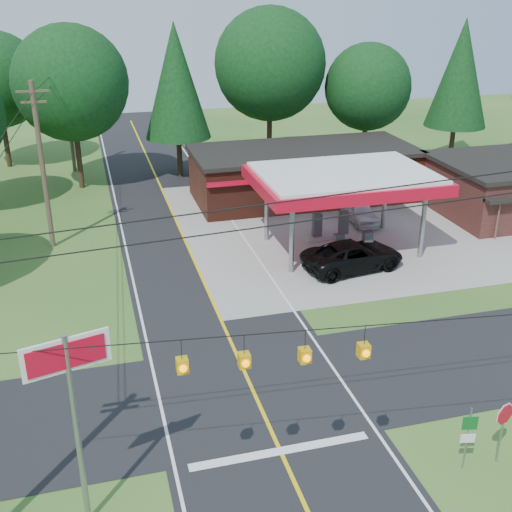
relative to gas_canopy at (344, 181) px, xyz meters
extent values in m
plane|color=#305E21|center=(-9.00, -13.00, -4.27)|extent=(120.00, 120.00, 0.00)
cube|color=black|center=(-9.00, -13.00, -4.26)|extent=(8.00, 120.00, 0.02)
cube|color=black|center=(-9.00, -13.00, -4.25)|extent=(70.00, 7.00, 0.02)
cube|color=yellow|center=(-9.00, -13.00, -4.24)|extent=(0.15, 110.00, 0.00)
cylinder|color=gray|center=(-4.00, -2.50, -2.17)|extent=(0.28, 0.28, 4.20)
cylinder|color=gray|center=(-4.00, 2.50, -2.17)|extent=(0.28, 0.28, 4.20)
cylinder|color=gray|center=(4.00, -2.50, -2.17)|extent=(0.28, 0.28, 4.20)
cylinder|color=gray|center=(4.00, 2.50, -2.17)|extent=(0.28, 0.28, 4.20)
cube|color=red|center=(0.00, 0.00, 0.08)|extent=(10.60, 7.40, 0.70)
cube|color=white|center=(0.00, 0.00, 0.48)|extent=(10.00, 7.00, 0.25)
cube|color=#9E9B93|center=(0.00, -1.80, -4.14)|extent=(3.20, 0.90, 0.22)
cube|color=#3F3F44|center=(-0.90, -1.80, -3.32)|extent=(0.55, 0.45, 1.50)
cube|color=#3F3F44|center=(0.90, -1.80, -3.32)|extent=(0.55, 0.45, 1.50)
cube|color=#9E9B93|center=(0.00, 1.80, -4.14)|extent=(3.20, 0.90, 0.22)
cube|color=#3F3F44|center=(-0.90, 1.80, -3.32)|extent=(0.55, 0.45, 1.50)
cube|color=#3F3F44|center=(0.90, 1.80, -3.32)|extent=(0.55, 0.45, 1.50)
cube|color=#4E2016|center=(1.00, 10.00, -2.52)|extent=(16.00, 7.00, 3.50)
cube|color=black|center=(1.00, 10.00, -0.62)|extent=(16.40, 7.40, 0.30)
cube|color=red|center=(1.00, 6.40, -1.57)|extent=(16.00, 0.50, 0.25)
cylinder|color=#473828|center=(-17.00, 5.00, 0.73)|extent=(0.30, 0.30, 10.00)
cube|color=#473828|center=(-17.00, 5.00, 5.13)|extent=(1.80, 0.12, 0.12)
cube|color=#473828|center=(-17.00, 5.00, 4.53)|extent=(1.40, 0.12, 0.12)
cylinder|color=#473828|center=(-15.50, 22.00, 0.48)|extent=(0.30, 0.30, 9.50)
cube|color=#CE950A|center=(-12.55, -18.70, 1.23)|extent=(0.32, 0.32, 0.42)
cube|color=#CE950A|center=(-10.85, -18.90, 1.23)|extent=(0.32, 0.32, 0.42)
cube|color=#CE950A|center=(-9.15, -19.10, 1.23)|extent=(0.32, 0.32, 0.42)
cube|color=#CE950A|center=(-7.45, -19.30, 1.23)|extent=(0.32, 0.32, 0.42)
cylinder|color=#332316|center=(-15.00, 17.00, -1.93)|extent=(0.44, 0.44, 4.68)
sphere|color=black|center=(-15.00, 17.00, 3.79)|extent=(8.58, 8.58, 8.58)
cylinder|color=#332316|center=(-7.00, 18.00, -2.11)|extent=(0.44, 0.44, 4.32)
cone|color=black|center=(-7.00, 18.00, 3.53)|extent=(5.28, 5.28, 9.00)
cylinder|color=#332316|center=(1.00, 19.00, -1.75)|extent=(0.44, 0.44, 5.04)
sphere|color=black|center=(1.00, 19.00, 4.41)|extent=(9.24, 9.24, 9.24)
cylinder|color=#332316|center=(9.00, 17.00, -2.29)|extent=(0.44, 0.44, 3.96)
sphere|color=black|center=(9.00, 17.00, 2.55)|extent=(7.26, 7.26, 7.26)
cylinder|color=#332316|center=(17.00, 16.00, -2.11)|extent=(0.44, 0.44, 4.32)
cone|color=black|center=(17.00, 16.00, 3.53)|extent=(5.28, 5.28, 9.00)
cylinder|color=#332316|center=(-21.00, 25.00, -2.11)|extent=(0.44, 0.44, 4.32)
imported|color=black|center=(-0.50, -3.00, -3.46)|extent=(6.65, 6.65, 1.62)
imported|color=silver|center=(3.00, 4.00, -3.57)|extent=(4.30, 4.30, 1.40)
cylinder|color=gray|center=(-15.56, -18.00, -1.01)|extent=(0.18, 0.18, 6.52)
cube|color=white|center=(-15.56, -18.00, 1.64)|extent=(2.36, 0.71, 1.02)
cube|color=red|center=(-15.56, -18.05, 1.64)|extent=(2.07, 0.61, 0.79)
cylinder|color=gray|center=(-2.00, -19.00, -3.13)|extent=(0.07, 0.07, 2.28)
cylinder|color=gray|center=(-3.31, -19.00, -3.03)|extent=(0.06, 0.06, 2.47)
cube|color=#0C591E|center=(-3.31, -19.04, -2.37)|extent=(0.50, 0.14, 0.50)
cube|color=white|center=(-3.31, -19.04, -2.98)|extent=(0.50, 0.14, 0.34)
camera|label=1|loc=(-14.51, -33.58, 10.95)|focal=45.00mm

